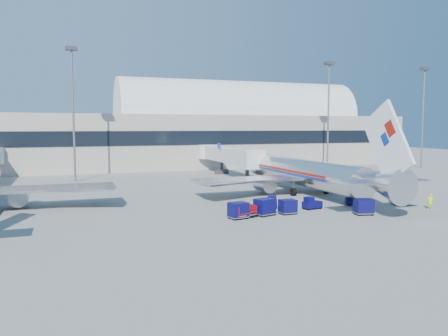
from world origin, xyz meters
name	(u,v)px	position (x,y,z in m)	size (l,w,h in m)	color
ground	(254,203)	(0.00, 0.00, 0.00)	(260.00, 260.00, 0.00)	gray
terminal	(101,135)	(-13.60, 55.96, 7.52)	(170.00, 28.15, 21.00)	#B2AA9E
airliner_main	(307,173)	(10.00, 4.51, 2.93)	(32.00, 37.26, 12.07)	silver
jetbridge_near	(225,155)	(7.60, 30.81, 3.93)	(4.40, 27.50, 6.25)	silver
mast_west	(73,94)	(-20.00, 30.00, 14.79)	(2.00, 1.20, 22.60)	slate
mast_east	(329,100)	(30.00, 30.00, 14.79)	(2.00, 1.20, 22.60)	slate
mast_far_east	(424,103)	(55.00, 30.00, 14.79)	(2.00, 1.20, 22.60)	slate
barrier_near	(366,190)	(18.00, 2.00, 0.45)	(3.00, 0.55, 0.90)	#9E9E96
barrier_mid	(385,189)	(21.30, 2.00, 0.45)	(3.00, 0.55, 0.90)	#9E9E96
barrier_far	(403,188)	(24.60, 2.00, 0.45)	(3.00, 0.55, 0.90)	#9E9E96
tug_lead	(312,203)	(4.63, -5.74, 0.65)	(2.33, 1.43, 1.42)	#090944
tug_right	(354,200)	(10.64, -5.29, 0.63)	(2.36, 1.85, 1.38)	#090944
tug_left	(272,202)	(0.83, -3.33, 0.68)	(2.02, 2.57, 1.50)	#090944
cart_train_a	(288,206)	(0.74, -7.36, 0.84)	(1.82, 1.41, 1.57)	#090944
cart_train_b	(265,207)	(-1.93, -7.25, 0.95)	(2.41, 2.11, 1.79)	#090944
cart_train_c	(238,210)	(-5.12, -7.80, 0.90)	(2.17, 1.82, 1.68)	#090944
cart_solo_near	(364,206)	(8.12, -10.42, 0.90)	(2.18, 1.84, 1.68)	#090944
cart_solo_far	(400,198)	(16.06, -6.90, 0.87)	(2.31, 2.14, 1.63)	#090944
cart_open_red	(243,213)	(-4.45, -7.51, 0.45)	(2.72, 2.24, 0.63)	slate
ramp_worker	(430,202)	(17.24, -10.31, 0.87)	(0.64, 0.42, 1.75)	#B6D816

